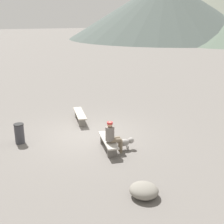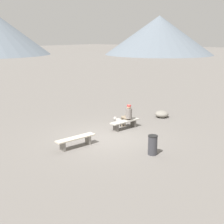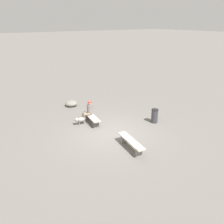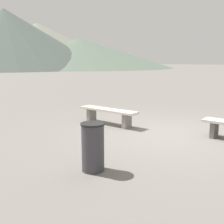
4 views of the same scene
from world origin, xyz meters
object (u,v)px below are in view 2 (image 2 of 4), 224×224
at_px(bench_right, 125,123).
at_px(seated_person, 128,114).
at_px(boulder, 162,114).
at_px(trash_bin, 153,145).
at_px(dog, 118,120).
at_px(bench_left, 76,140).

relative_size(bench_right, seated_person, 1.43).
bearing_deg(boulder, trash_bin, -150.86).
relative_size(seated_person, trash_bin, 1.52).
xyz_separation_m(dog, trash_bin, (-2.07, -3.57, 0.11)).
xyz_separation_m(bench_right, trash_bin, (-1.87, -2.94, 0.08)).
distance_m(bench_left, trash_bin, 3.20).
height_order(bench_left, seated_person, seated_person).
bearing_deg(bench_left, boulder, 7.28).
xyz_separation_m(bench_right, boulder, (3.11, -0.17, -0.12)).
xyz_separation_m(bench_right, dog, (0.20, 0.63, -0.02)).
bearing_deg(boulder, bench_right, 176.92).
height_order(bench_right, boulder, bench_right).
bearing_deg(seated_person, boulder, 2.18).
height_order(seated_person, dog, seated_person).
relative_size(bench_left, boulder, 2.26).
distance_m(seated_person, dog, 0.70).
height_order(bench_left, bench_right, bench_left).
height_order(trash_bin, boulder, trash_bin).
bearing_deg(seated_person, trash_bin, -119.00).
relative_size(dog, trash_bin, 0.87).
bearing_deg(boulder, dog, 164.70).
bearing_deg(bench_right, boulder, 4.73).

